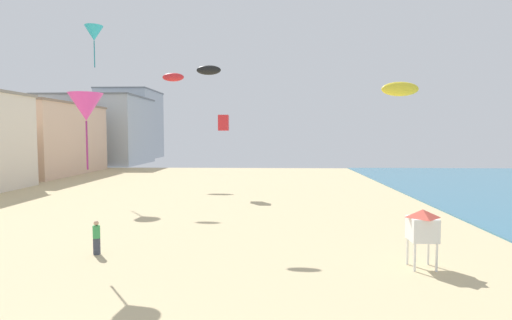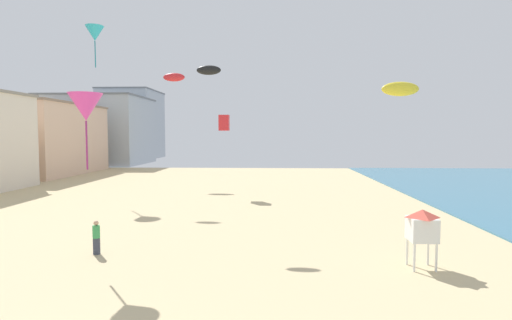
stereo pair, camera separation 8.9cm
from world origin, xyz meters
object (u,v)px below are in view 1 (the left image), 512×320
at_px(kite_flyer, 96,236).
at_px(kite_yellow_parafoil, 400,89).
at_px(lifeguard_stand, 422,226).
at_px(kite_black_parafoil, 209,70).
at_px(kite_cyan_delta, 94,33).
at_px(kite_magenta_delta, 86,107).
at_px(kite_red_parafoil, 173,77).
at_px(kite_red_box, 224,123).

distance_m(kite_flyer, kite_yellow_parafoil, 18.37).
distance_m(kite_flyer, lifeguard_stand, 14.88).
relative_size(kite_flyer, lifeguard_stand, 0.64).
bearing_deg(kite_flyer, kite_black_parafoil, 7.27).
bearing_deg(lifeguard_stand, kite_cyan_delta, 122.96).
relative_size(kite_yellow_parafoil, kite_black_parafoil, 1.50).
bearing_deg(kite_magenta_delta, kite_red_parafoil, 96.49).
relative_size(kite_flyer, kite_magenta_delta, 0.48).
xyz_separation_m(kite_yellow_parafoil, kite_cyan_delta, (-24.54, 14.13, 6.97)).
relative_size(kite_flyer, kite_red_parafoil, 0.65).
bearing_deg(lifeguard_stand, kite_red_parafoil, 106.05).
bearing_deg(kite_red_parafoil, kite_red_box, -51.96).
bearing_deg(kite_flyer, kite_magenta_delta, -127.90).
xyz_separation_m(kite_yellow_parafoil, kite_red_parafoil, (-19.12, 22.82, 4.03)).
distance_m(kite_red_box, kite_magenta_delta, 20.54).
xyz_separation_m(kite_flyer, kite_cyan_delta, (-8.69, 19.64, 14.44)).
height_order(kite_cyan_delta, kite_red_parafoil, kite_cyan_delta).
xyz_separation_m(kite_black_parafoil, kite_red_parafoil, (-7.88, 23.09, 2.90)).
bearing_deg(kite_flyer, lifeguard_stand, -46.36).
relative_size(kite_red_box, kite_red_parafoil, 0.58).
height_order(kite_yellow_parafoil, kite_red_parafoil, kite_red_parafoil).
bearing_deg(kite_flyer, kite_cyan_delta, 72.56).
relative_size(lifeguard_stand, kite_black_parafoil, 1.77).
xyz_separation_m(kite_cyan_delta, kite_red_parafoil, (5.42, 8.69, -2.94)).
bearing_deg(kite_red_box, kite_cyan_delta, 178.80).
bearing_deg(kite_red_box, kite_magenta_delta, -100.33).
xyz_separation_m(lifeguard_stand, kite_magenta_delta, (-14.75, 0.48, 5.12)).
bearing_deg(kite_black_parafoil, kite_red_parafoil, 108.85).
xyz_separation_m(kite_red_box, kite_magenta_delta, (-3.68, -20.20, 0.12)).
distance_m(kite_black_parafoil, kite_red_parafoil, 24.57).
distance_m(kite_flyer, kite_magenta_delta, 6.09).
distance_m(kite_flyer, kite_cyan_delta, 25.88).
relative_size(kite_cyan_delta, kite_magenta_delta, 1.15).
height_order(kite_flyer, kite_yellow_parafoil, kite_yellow_parafoil).
relative_size(kite_black_parafoil, kite_red_parafoil, 0.57).
bearing_deg(kite_magenta_delta, kite_red_box, 79.67).
distance_m(kite_cyan_delta, kite_black_parafoil, 20.46).
distance_m(lifeguard_stand, kite_red_box, 23.99).
relative_size(kite_flyer, kite_cyan_delta, 0.42).
bearing_deg(kite_red_parafoil, kite_yellow_parafoil, -50.04).
height_order(kite_flyer, kite_black_parafoil, kite_black_parafoil).
bearing_deg(kite_red_parafoil, kite_magenta_delta, -83.51).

